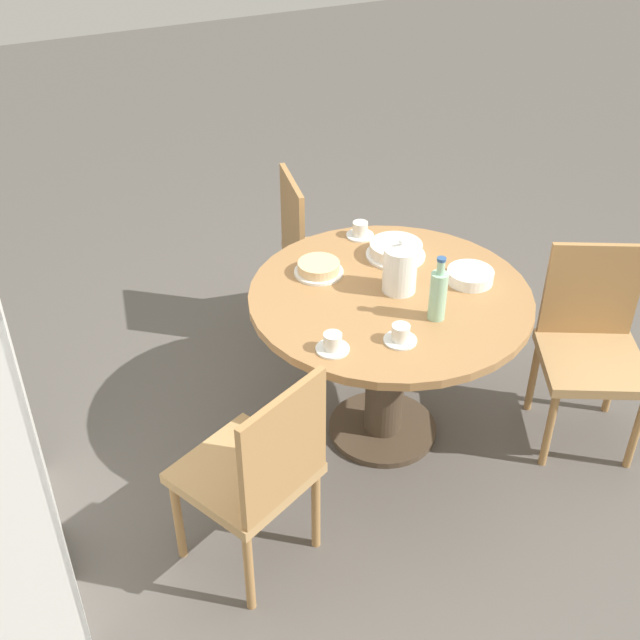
# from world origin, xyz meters

# --- Properties ---
(ground_plane) EXTENTS (14.00, 14.00, 0.00)m
(ground_plane) POSITION_xyz_m (0.00, 0.00, 0.00)
(ground_plane) COLOR #56514C
(dining_table) EXTENTS (1.14, 1.14, 0.74)m
(dining_table) POSITION_xyz_m (0.00, 0.00, 0.56)
(dining_table) COLOR #473828
(dining_table) RESTS_ON ground_plane
(chair_a) EXTENTS (0.57, 0.57, 0.87)m
(chair_a) POSITION_xyz_m (-0.34, -0.80, 0.46)
(chair_a) COLOR #A87A47
(chair_a) RESTS_ON ground_plane
(chair_b) EXTENTS (0.49, 0.49, 0.87)m
(chair_b) POSITION_xyz_m (0.86, -0.09, 0.46)
(chair_b) COLOR #A87A47
(chair_b) RESTS_ON ground_plane
(chair_c) EXTENTS (0.56, 0.56, 0.87)m
(chair_c) POSITION_xyz_m (-0.42, 0.75, 0.46)
(chair_c) COLOR #A87A47
(chair_c) RESTS_ON ground_plane
(coffee_pot) EXTENTS (0.14, 0.14, 0.23)m
(coffee_pot) POSITION_xyz_m (0.01, -0.04, 0.84)
(coffee_pot) COLOR white
(coffee_pot) RESTS_ON dining_table
(water_bottle) EXTENTS (0.07, 0.07, 0.26)m
(water_bottle) POSITION_xyz_m (-0.22, -0.07, 0.85)
(water_bottle) COLOR #99C6A3
(water_bottle) RESTS_ON dining_table
(cake_main) EXTENTS (0.25, 0.25, 0.06)m
(cake_main) POSITION_xyz_m (0.24, -0.16, 0.77)
(cake_main) COLOR white
(cake_main) RESTS_ON dining_table
(cake_second) EXTENTS (0.20, 0.20, 0.05)m
(cake_second) POSITION_xyz_m (0.26, 0.20, 0.77)
(cake_second) COLOR white
(cake_second) RESTS_ON dining_table
(cup_a) EXTENTS (0.12, 0.12, 0.07)m
(cup_a) POSITION_xyz_m (-0.24, 0.37, 0.77)
(cup_a) COLOR silver
(cup_a) RESTS_ON dining_table
(cup_b) EXTENTS (0.12, 0.12, 0.07)m
(cup_b) POSITION_xyz_m (-0.30, 0.13, 0.77)
(cup_b) COLOR silver
(cup_b) RESTS_ON dining_table
(cup_c) EXTENTS (0.12, 0.12, 0.07)m
(cup_c) POSITION_xyz_m (0.47, -0.11, 0.77)
(cup_c) COLOR silver
(cup_c) RESTS_ON dining_table
(plate_stack) EXTENTS (0.19, 0.19, 0.05)m
(plate_stack) POSITION_xyz_m (-0.06, -0.34, 0.77)
(plate_stack) COLOR white
(plate_stack) RESTS_ON dining_table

